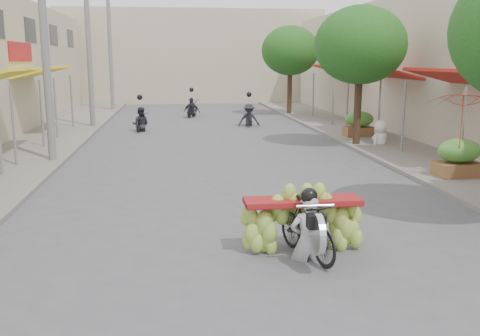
# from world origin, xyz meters

# --- Properties ---
(sidewalk_left) EXTENTS (4.00, 60.00, 0.12)m
(sidewalk_left) POSITION_xyz_m (-7.00, 15.00, 0.06)
(sidewalk_left) COLOR slate
(sidewalk_left) RESTS_ON ground
(sidewalk_right) EXTENTS (4.00, 60.00, 0.12)m
(sidewalk_right) POSITION_xyz_m (7.00, 15.00, 0.06)
(sidewalk_right) COLOR slate
(sidewalk_right) RESTS_ON ground
(far_building) EXTENTS (20.00, 6.00, 7.00)m
(far_building) POSITION_xyz_m (0.00, 38.00, 3.50)
(far_building) COLOR #BAAE93
(far_building) RESTS_ON ground
(utility_pole_mid) EXTENTS (0.60, 0.24, 8.00)m
(utility_pole_mid) POSITION_xyz_m (-5.40, 12.00, 4.03)
(utility_pole_mid) COLOR slate
(utility_pole_mid) RESTS_ON ground
(utility_pole_far) EXTENTS (0.60, 0.24, 8.00)m
(utility_pole_far) POSITION_xyz_m (-5.40, 21.00, 4.03)
(utility_pole_far) COLOR slate
(utility_pole_far) RESTS_ON ground
(utility_pole_back) EXTENTS (0.60, 0.24, 8.00)m
(utility_pole_back) POSITION_xyz_m (-5.40, 30.00, 4.03)
(utility_pole_back) COLOR slate
(utility_pole_back) RESTS_ON ground
(street_tree_mid) EXTENTS (3.40, 3.40, 5.25)m
(street_tree_mid) POSITION_xyz_m (5.40, 14.00, 3.78)
(street_tree_mid) COLOR #3A2719
(street_tree_mid) RESTS_ON ground
(street_tree_far) EXTENTS (3.40, 3.40, 5.25)m
(street_tree_far) POSITION_xyz_m (5.40, 26.00, 3.78)
(street_tree_far) COLOR #3A2719
(street_tree_far) RESTS_ON ground
(produce_crate_mid) EXTENTS (1.20, 0.88, 1.16)m
(produce_crate_mid) POSITION_xyz_m (6.20, 8.00, 0.71)
(produce_crate_mid) COLOR brown
(produce_crate_mid) RESTS_ON ground
(produce_crate_far) EXTENTS (1.20, 0.88, 1.16)m
(produce_crate_far) POSITION_xyz_m (6.20, 16.00, 0.71)
(produce_crate_far) COLOR brown
(produce_crate_far) RESTS_ON ground
(banana_motorbike) EXTENTS (2.20, 1.88, 2.03)m
(banana_motorbike) POSITION_xyz_m (0.64, 2.92, 0.68)
(banana_motorbike) COLOR black
(banana_motorbike) RESTS_ON ground
(market_umbrella) EXTENTS (2.14, 2.14, 1.74)m
(market_umbrella) POSITION_xyz_m (6.00, 7.60, 2.47)
(market_umbrella) COLOR #A83016
(market_umbrella) RESTS_ON ground
(pedestrian) EXTENTS (1.03, 0.95, 1.81)m
(pedestrian) POSITION_xyz_m (6.30, 13.85, 1.02)
(pedestrian) COLOR white
(pedestrian) RESTS_ON ground
(bg_motorbike_a) EXTENTS (0.87, 1.55, 1.95)m
(bg_motorbike_a) POSITION_xyz_m (-3.03, 19.55, 0.77)
(bg_motorbike_a) COLOR black
(bg_motorbike_a) RESTS_ON ground
(bg_motorbike_b) EXTENTS (1.10, 1.73, 1.95)m
(bg_motorbike_b) POSITION_xyz_m (2.23, 20.87, 0.85)
(bg_motorbike_b) COLOR black
(bg_motorbike_b) RESTS_ON ground
(bg_motorbike_c) EXTENTS (1.15, 1.87, 1.95)m
(bg_motorbike_c) POSITION_xyz_m (-0.45, 25.51, 0.78)
(bg_motorbike_c) COLOR black
(bg_motorbike_c) RESTS_ON ground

